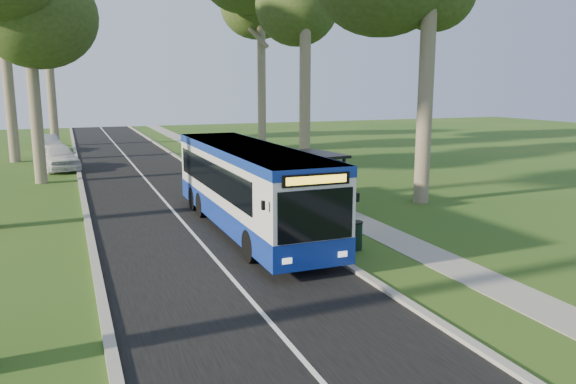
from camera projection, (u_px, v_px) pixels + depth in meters
name	position (u px, v px, depth m)	size (l,w,h in m)	color
ground	(331.00, 257.00, 17.76)	(120.00, 120.00, 0.00)	#275019
road	(166.00, 203.00, 25.63)	(7.00, 100.00, 0.02)	black
kerb_east	(240.00, 197.00, 26.88)	(0.25, 100.00, 0.12)	#9E9B93
kerb_west	(85.00, 208.00, 24.35)	(0.25, 100.00, 0.12)	#9E9B93
centre_line	(166.00, 203.00, 25.62)	(0.12, 100.00, 0.01)	white
footpath	(298.00, 193.00, 27.97)	(1.50, 100.00, 0.02)	gray
bus	(248.00, 187.00, 20.60)	(2.59, 11.93, 3.16)	white
bus_stop_sign	(346.00, 212.00, 17.23)	(0.14, 0.33, 2.40)	gray
bus_shelter	(322.00, 172.00, 23.28)	(2.05, 3.18, 2.54)	black
litter_bin	(355.00, 235.00, 18.42)	(0.54, 0.54, 0.95)	black
car_white	(58.00, 157.00, 35.57)	(1.99, 4.95, 1.69)	white
car_silver	(47.00, 143.00, 45.23)	(1.44, 4.12, 1.36)	#AFB1B7
tree_east_d	(261.00, 5.00, 45.82)	(5.20, 5.20, 15.87)	#7A6B56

